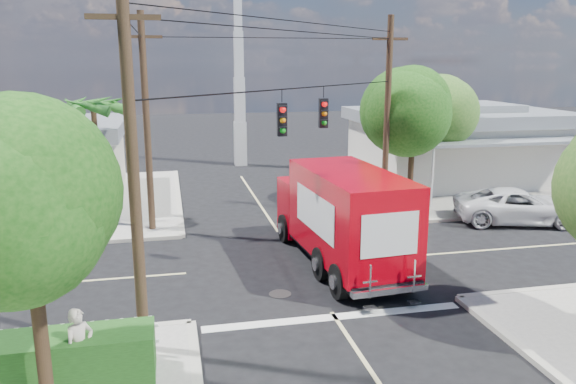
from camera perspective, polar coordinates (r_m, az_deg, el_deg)
name	(u,v)px	position (r m, az deg, el deg)	size (l,w,h in m)	color
ground	(300,265)	(20.14, 1.21, -7.38)	(120.00, 120.00, 0.00)	black
sidewalk_ne	(439,185)	(33.70, 15.08, 0.72)	(14.12, 14.12, 0.14)	gray
sidewalk_nw	(39,204)	(30.75, -24.00, -1.15)	(14.12, 14.12, 0.14)	gray
road_markings	(310,280)	(18.81, 2.25, -8.90)	(32.00, 32.00, 0.01)	beige
building_ne	(458,143)	(35.02, 16.86, 4.81)	(11.80, 10.20, 4.50)	silver
building_nw	(18,158)	(32.10, -25.76, 3.17)	(10.80, 10.20, 4.30)	beige
radio_tower	(239,83)	(38.68, -4.99, 11.01)	(0.80, 0.80, 17.00)	silver
tree_sw_front	(27,213)	(11.45, -24.95, -1.93)	(3.88, 3.78, 6.03)	#422D1C
tree_ne_front	(414,110)	(27.74, 12.71, 8.09)	(4.21, 4.14, 6.66)	#422D1C
tree_ne_back	(442,117)	(30.90, 15.37, 7.35)	(3.77, 3.66, 5.82)	#422D1C
palm_nw_front	(93,109)	(26.11, -19.17, 8.00)	(3.01, 3.08, 5.59)	#422D1C
palm_nw_back	(52,115)	(27.92, -22.86, 7.22)	(3.01, 3.08, 5.19)	#422D1C
utility_poles	(247,129)	(20.29, -4.17, 6.35)	(12.00, 10.68, 9.00)	#473321
picket_fence	(26,346)	(14.66, -25.06, -14.00)	(5.94, 0.06, 1.00)	silver
hedge_sw	(7,365)	(14.02, -26.61, -15.41)	(6.20, 1.20, 1.10)	#1C4014
vending_boxes	(401,197)	(27.60, 11.43, -0.46)	(1.90, 0.50, 1.10)	#A11716
delivery_truck	(341,216)	(19.72, 5.45, -2.45)	(3.17, 8.28, 3.51)	black
parked_car	(518,206)	(27.04, 22.37, -1.33)	(2.53, 5.48, 1.52)	silver
pedestrian	(80,348)	(13.34, -20.36, -14.62)	(0.65, 0.43, 1.79)	beige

